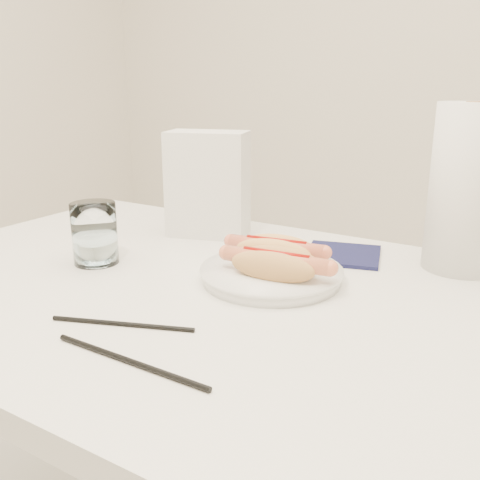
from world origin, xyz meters
The scene contains 10 objects.
table centered at (0.00, 0.00, 0.69)m, with size 1.20×0.80×0.75m.
plate centered at (0.09, 0.07, 0.76)m, with size 0.23×0.23×0.02m, color white.
hotdog_left centered at (0.08, 0.11, 0.79)m, with size 0.18×0.09×0.05m.
hotdog_right centered at (0.12, 0.04, 0.79)m, with size 0.18×0.08×0.05m.
water_glass centered at (-0.23, -0.02, 0.81)m, with size 0.08×0.08×0.11m, color white.
chopstick_near centered at (0.00, -0.19, 0.75)m, with size 0.01×0.01×0.21m, color black.
chopstick_far centered at (0.08, -0.26, 0.75)m, with size 0.01×0.01×0.24m, color black.
napkin_box centered at (-0.16, 0.25, 0.86)m, with size 0.17×0.09×0.23m, color silver.
navy_napkin centered at (0.15, 0.26, 0.75)m, with size 0.14×0.14×0.01m, color #121439.
paper_towel_roll centered at (0.35, 0.31, 0.90)m, with size 0.13×0.13×0.29m, color white.
Camera 1 is at (0.49, -0.68, 1.08)m, focal length 39.87 mm.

